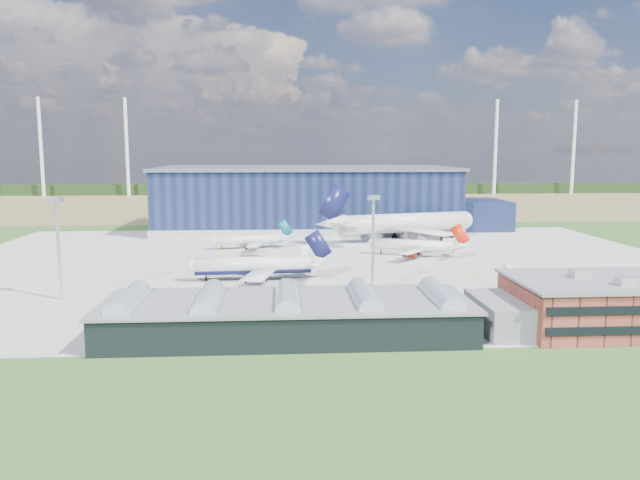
{
  "coord_description": "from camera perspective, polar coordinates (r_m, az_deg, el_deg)",
  "views": [
    {
      "loc": [
        -11.23,
        -169.32,
        33.15
      ],
      "look_at": [
        0.31,
        6.93,
        7.55
      ],
      "focal_mm": 35.0,
      "sensor_mm": 36.0,
      "label": 1
    }
  ],
  "objects": [
    {
      "name": "ground",
      "position": [
        172.9,
        0.05,
        -2.81
      ],
      "size": [
        600.0,
        600.0,
        0.0
      ],
      "primitive_type": "plane",
      "color": "#2B4F1D",
      "rests_on": "ground"
    },
    {
      "name": "apron",
      "position": [
        182.7,
        -0.16,
        -2.2
      ],
      "size": [
        220.0,
        160.0,
        0.08
      ],
      "color": "#AEAEA8",
      "rests_on": "ground"
    },
    {
      "name": "farmland",
      "position": [
        390.89,
        -2.09,
        3.38
      ],
      "size": [
        600.0,
        220.0,
        0.01
      ],
      "primitive_type": "cube",
      "color": "olive",
      "rests_on": "ground"
    },
    {
      "name": "treeline",
      "position": [
        470.35,
        -2.38,
        4.69
      ],
      "size": [
        600.0,
        8.0,
        8.0
      ],
      "primitive_type": "cube",
      "color": "black",
      "rests_on": "ground"
    },
    {
      "name": "horizon_dressing",
      "position": [
        497.44,
        -25.21,
        7.59
      ],
      "size": [
        440.2,
        18.0,
        70.0
      ],
      "color": "white",
      "rests_on": "ground"
    },
    {
      "name": "hangar",
      "position": [
        265.37,
        -0.7,
        3.59
      ],
      "size": [
        145.0,
        62.0,
        26.1
      ],
      "color": "#101735",
      "rests_on": "ground"
    },
    {
      "name": "ops_building",
      "position": [
        130.92,
        26.88,
        -5.17
      ],
      "size": [
        46.0,
        23.0,
        10.9
      ],
      "color": "brown",
      "rests_on": "ground"
    },
    {
      "name": "glass_concourse",
      "position": [
        113.32,
        -1.21,
        -6.83
      ],
      "size": [
        78.0,
        23.0,
        8.6
      ],
      "color": "black",
      "rests_on": "ground"
    },
    {
      "name": "light_mast_west",
      "position": [
        148.66,
        -22.87,
        0.75
      ],
      "size": [
        2.6,
        2.6,
        23.0
      ],
      "color": "silver",
      "rests_on": "ground"
    },
    {
      "name": "light_mast_center",
      "position": [
        142.03,
        4.88,
        1.05
      ],
      "size": [
        2.6,
        2.6,
        23.0
      ],
      "color": "silver",
      "rests_on": "ground"
    },
    {
      "name": "airliner_navy",
      "position": [
        159.75,
        -6.14,
        -1.5
      ],
      "size": [
        40.44,
        39.65,
        12.48
      ],
      "primitive_type": null,
      "rotation": [
        0.0,
        0.0,
        3.2
      ],
      "color": "silver",
      "rests_on": "ground"
    },
    {
      "name": "airliner_red",
      "position": [
        197.33,
        8.51,
        0.06
      ],
      "size": [
        42.53,
        42.14,
        10.69
      ],
      "primitive_type": null,
      "rotation": [
        0.0,
        0.0,
        2.75
      ],
      "color": "silver",
      "rests_on": "ground"
    },
    {
      "name": "airliner_widebody",
      "position": [
        229.79,
        7.82,
        2.47
      ],
      "size": [
        78.23,
        77.3,
        20.68
      ],
      "primitive_type": null,
      "rotation": [
        0.0,
        0.0,
        0.28
      ],
      "color": "silver",
      "rests_on": "ground"
    },
    {
      "name": "airliner_regional",
      "position": [
        211.31,
        -6.55,
        0.45
      ],
      "size": [
        33.18,
        32.67,
        9.37
      ],
      "primitive_type": null,
      "rotation": [
        0.0,
        0.0,
        3.32
      ],
      "color": "silver",
      "rests_on": "ground"
    },
    {
      "name": "gse_tug_a",
      "position": [
        181.74,
        -2.89,
        -2.04
      ],
      "size": [
        3.29,
        4.0,
        1.44
      ],
      "primitive_type": "cube",
      "rotation": [
        0.0,
        0.0,
        0.4
      ],
      "color": "orange",
      "rests_on": "ground"
    },
    {
      "name": "gse_tug_b",
      "position": [
        144.68,
        -11.94,
        -4.91
      ],
      "size": [
        3.17,
        3.68,
        1.34
      ],
      "primitive_type": "cube",
      "rotation": [
        0.0,
        0.0,
        -0.43
      ],
      "color": "orange",
      "rests_on": "ground"
    },
    {
      "name": "gse_cart_a",
      "position": [
        183.13,
        16.85,
        -2.33
      ],
      "size": [
        2.39,
        3.25,
        1.3
      ],
      "primitive_type": "cube",
      "rotation": [
        0.0,
        0.0,
        -0.13
      ],
      "color": "silver",
      "rests_on": "ground"
    },
    {
      "name": "gse_van_b",
      "position": [
        211.93,
        11.9,
        -0.59
      ],
      "size": [
        5.91,
        4.84,
        2.47
      ],
      "primitive_type": "cube",
      "rotation": [
        0.0,
        0.0,
        1.05
      ],
      "color": "silver",
      "rests_on": "ground"
    },
    {
      "name": "gse_tug_c",
      "position": [
        220.63,
        8.57,
        -0.32
      ],
      "size": [
        2.58,
        3.33,
        1.28
      ],
      "primitive_type": "cube",
      "rotation": [
        0.0,
        0.0,
        0.28
      ],
      "color": "orange",
      "rests_on": "ground"
    },
    {
      "name": "gse_cart_b",
      "position": [
        234.44,
        1.18,
        0.28
      ],
      "size": [
        3.67,
        3.76,
        1.37
      ],
      "primitive_type": "cube",
      "rotation": [
        0.0,
        0.0,
        0.72
      ],
      "color": "silver",
      "rests_on": "ground"
    },
    {
      "name": "airstair",
      "position": [
        184.67,
        -1.21,
        -1.58
      ],
      "size": [
        3.53,
        5.54,
        3.3
      ],
      "primitive_type": "cube",
      "rotation": [
        0.0,
        0.0,
        -0.31
      ],
      "color": "silver",
      "rests_on": "ground"
    },
    {
      "name": "car_a",
      "position": [
        142.52,
        24.7,
        -5.74
      ],
      "size": [
        3.44,
        1.74,
        1.12
      ],
      "primitive_type": "imported",
      "rotation": [
        0.0,
        0.0,
        1.7
      ],
      "color": "#99999E",
      "rests_on": "ground"
    },
    {
      "name": "car_b",
      "position": [
        150.39,
        4.32,
        -4.25
      ],
      "size": [
        4.25,
        2.31,
        1.33
      ],
      "primitive_type": "imported",
      "rotation": [
        0.0,
        0.0,
        1.34
      ],
      "color": "#99999E",
      "rests_on": "ground"
    }
  ]
}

